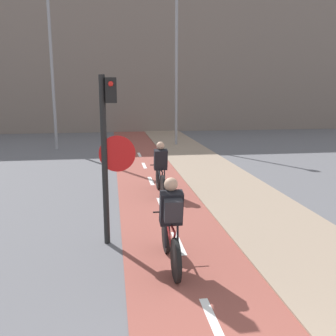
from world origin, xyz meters
name	(u,v)px	position (x,y,z in m)	size (l,w,h in m)	color
building_row_background	(126,56)	(0.00, 27.51, 5.27)	(60.00, 5.20, 10.51)	slate
traffic_light_pole	(109,142)	(-1.25, 5.77, 1.94)	(0.67, 0.25, 3.13)	black
street_lamp_far	(51,46)	(-3.89, 17.80, 4.86)	(0.36, 0.36, 8.14)	gray
street_lamp_sidewalk	(176,56)	(2.15, 18.28, 4.55)	(0.36, 0.36, 7.55)	gray
cyclist_near	(171,226)	(-0.28, 4.62, 0.72)	(0.46, 1.73, 1.51)	black
cyclist_far	(161,171)	(0.11, 8.97, 0.67)	(0.46, 1.69, 1.49)	black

